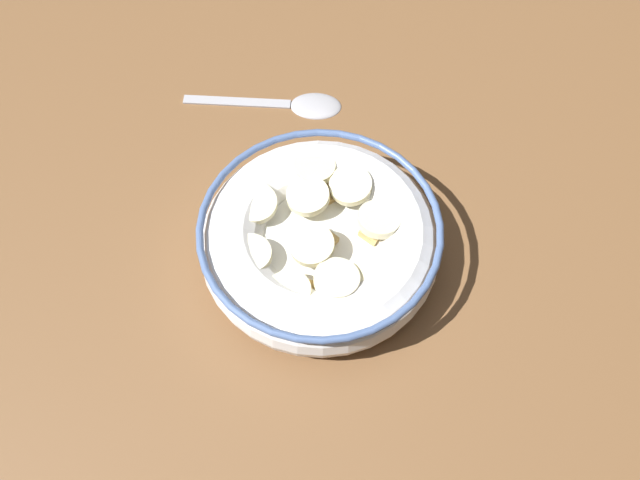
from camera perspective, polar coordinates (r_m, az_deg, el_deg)
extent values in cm
cube|color=brown|center=(57.84, 0.00, -1.97)|extent=(123.36, 123.36, 2.00)
cylinder|color=white|center=(56.69, 0.00, -1.36)|extent=(10.62, 10.62, 0.60)
torus|color=white|center=(54.64, 0.00, -0.18)|extent=(19.32, 19.32, 5.29)
torus|color=#4C6699|center=(52.61, 0.00, 1.08)|extent=(19.34, 19.34, 0.60)
cylinder|color=white|center=(54.10, 0.00, 0.14)|extent=(16.14, 16.14, 0.40)
cube|color=#B78947|center=(53.73, 7.50, -0.41)|extent=(2.28, 2.29, 0.83)
cube|color=tan|center=(50.41, -1.51, -6.51)|extent=(2.32, 2.31, 0.91)
cube|color=tan|center=(51.15, -1.25, -4.27)|extent=(2.34, 2.35, 0.95)
cube|color=tan|center=(56.37, -4.58, 4.53)|extent=(2.32, 2.31, 0.84)
cube|color=tan|center=(53.40, 0.64, 0.11)|extent=(2.02, 1.99, 0.83)
cube|color=#AD7F42|center=(51.98, 4.93, -3.01)|extent=(2.18, 2.17, 0.78)
cube|color=#B78947|center=(52.93, -5.95, -1.50)|extent=(2.13, 2.11, 0.81)
cube|color=tan|center=(56.20, -1.03, 4.79)|extent=(2.17, 2.20, 0.90)
cube|color=#AD7F42|center=(56.45, 1.77, 4.88)|extent=(2.21, 2.21, 0.74)
cube|color=#B78947|center=(57.33, 1.97, 6.19)|extent=(2.14, 2.10, 0.89)
cube|color=#AD7F42|center=(51.08, -3.49, -4.72)|extent=(1.83, 1.86, 0.83)
cube|color=tan|center=(51.34, 3.74, -4.27)|extent=(2.23, 2.24, 0.79)
cube|color=tan|center=(55.67, 0.66, 3.92)|extent=(1.75, 1.69, 0.87)
cube|color=tan|center=(50.73, 2.52, -5.58)|extent=(2.33, 2.32, 0.92)
cube|color=tan|center=(51.56, 1.18, -3.34)|extent=(2.24, 2.25, 0.76)
cube|color=tan|center=(56.41, -2.68, 4.73)|extent=(2.02, 2.04, 0.81)
cube|color=tan|center=(53.81, 4.40, 0.66)|extent=(2.11, 2.06, 0.92)
cylinder|color=#F4EABC|center=(54.90, 2.59, 4.61)|extent=(4.94, 4.97, 1.38)
cylinder|color=beige|center=(55.87, -0.47, 6.15)|extent=(4.55, 4.56, 0.92)
cylinder|color=#F9EFC6|center=(50.54, 1.42, -3.31)|extent=(3.88, 3.88, 1.15)
cylinder|color=#F4EABC|center=(51.76, -0.69, -0.43)|extent=(4.02, 4.06, 1.10)
cylinder|color=#F4EABC|center=(53.33, 4.99, 1.75)|extent=(4.43, 4.43, 1.36)
cylinder|color=#F9EFC6|center=(52.16, -5.97, -1.24)|extent=(4.33, 4.31, 0.84)
cylinder|color=#F4EABC|center=(54.40, -5.44, 3.09)|extent=(4.91, 4.91, 1.23)
cylinder|color=beige|center=(50.51, -2.67, -4.42)|extent=(4.63, 4.64, 1.16)
cylinder|color=#F4EABC|center=(54.26, -1.02, 3.71)|extent=(4.87, 4.90, 1.11)
cylinder|color=beige|center=(51.27, 4.74, -2.87)|extent=(4.27, 4.31, 1.11)
ellipsoid|color=#A5A5AD|center=(66.15, -0.35, 11.43)|extent=(5.67, 5.92, 0.80)
cube|color=#A5A5AD|center=(67.11, -7.02, 11.53)|extent=(7.26, 8.74, 0.36)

